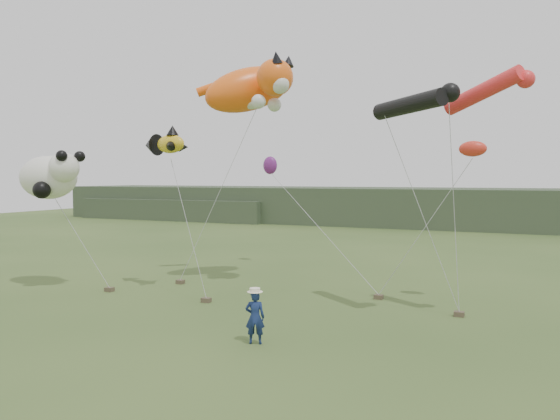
# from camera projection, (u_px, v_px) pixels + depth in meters

# --- Properties ---
(ground) EXTENTS (120.00, 120.00, 0.00)m
(ground) POSITION_uv_depth(u_px,v_px,m) (216.00, 336.00, 17.85)
(ground) COLOR #385123
(ground) RESTS_ON ground
(headland) EXTENTS (90.00, 13.00, 4.00)m
(headland) POSITION_uv_depth(u_px,v_px,m) (401.00, 207.00, 59.72)
(headland) COLOR #2D3D28
(headland) RESTS_ON ground
(festival_attendant) EXTENTS (0.71, 0.59, 1.67)m
(festival_attendant) POSITION_uv_depth(u_px,v_px,m) (255.00, 317.00, 16.96)
(festival_attendant) COLOR navy
(festival_attendant) RESTS_ON ground
(sandbag_anchors) EXTENTS (15.38, 3.80, 0.19)m
(sandbag_anchors) POSITION_uv_depth(u_px,v_px,m) (258.00, 295.00, 23.51)
(sandbag_anchors) COLOR brown
(sandbag_anchors) RESTS_ON ground
(cat_kite) EXTENTS (6.02, 5.06, 3.24)m
(cat_kite) POSITION_uv_depth(u_px,v_px,m) (254.00, 88.00, 26.10)
(cat_kite) COLOR #F95F14
(cat_kite) RESTS_ON ground
(fish_kite) EXTENTS (2.59, 1.73, 1.31)m
(fish_kite) POSITION_uv_depth(u_px,v_px,m) (164.00, 144.00, 24.58)
(fish_kite) COLOR gold
(fish_kite) RESTS_ON ground
(tube_kites) EXTENTS (5.77, 3.01, 1.55)m
(tube_kites) POSITION_uv_depth(u_px,v_px,m) (448.00, 97.00, 19.62)
(tube_kites) COLOR black
(tube_kites) RESTS_ON ground
(panda_kite) EXTENTS (3.56, 2.30, 2.21)m
(panda_kite) POSITION_uv_depth(u_px,v_px,m) (50.00, 176.00, 25.32)
(panda_kite) COLOR white
(panda_kite) RESTS_ON ground
(misc_kites) EXTENTS (12.80, 6.59, 1.29)m
(misc_kites) POSITION_uv_depth(u_px,v_px,m) (343.00, 159.00, 27.59)
(misc_kites) COLOR red
(misc_kites) RESTS_ON ground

